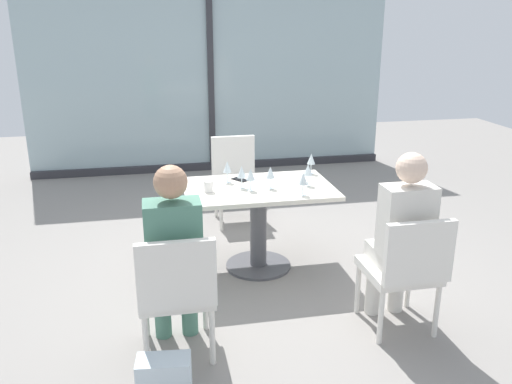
{
  "coord_description": "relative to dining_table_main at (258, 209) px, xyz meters",
  "views": [
    {
      "loc": [
        -0.86,
        -4.12,
        2.07
      ],
      "look_at": [
        0.0,
        0.1,
        0.65
      ],
      "focal_mm": 37.48,
      "sensor_mm": 36.0,
      "label": 1
    }
  ],
  "objects": [
    {
      "name": "chair_front_right",
      "position": [
        0.75,
        -1.18,
        -0.03
      ],
      "size": [
        0.46,
        0.5,
        0.87
      ],
      "color": "silver",
      "rests_on": "ground_plane"
    },
    {
      "name": "wine_glass_5",
      "position": [
        0.09,
        -0.07,
        0.33
      ],
      "size": [
        0.07,
        0.07,
        0.18
      ],
      "color": "silver",
      "rests_on": "dining_table_main"
    },
    {
      "name": "wine_glass_3",
      "position": [
        0.41,
        -0.06,
        0.33
      ],
      "size": [
        0.07,
        0.07,
        0.18
      ],
      "color": "silver",
      "rests_on": "dining_table_main"
    },
    {
      "name": "window_wall_backdrop",
      "position": [
        0.0,
        3.2,
        0.68
      ],
      "size": [
        4.89,
        0.1,
        2.7
      ],
      "color": "#9FB7BC",
      "rests_on": "ground_plane"
    },
    {
      "name": "wine_glass_2",
      "position": [
        -0.08,
        -0.09,
        0.33
      ],
      "size": [
        0.07,
        0.07,
        0.18
      ],
      "color": "silver",
      "rests_on": "dining_table_main"
    },
    {
      "name": "ground_plane",
      "position": [
        0.0,
        0.0,
        -0.53
      ],
      "size": [
        12.0,
        12.0,
        0.0
      ],
      "primitive_type": "plane",
      "color": "gray"
    },
    {
      "name": "wine_glass_6",
      "position": [
        -0.23,
        0.17,
        0.33
      ],
      "size": [
        0.07,
        0.07,
        0.18
      ],
      "color": "silver",
      "rests_on": "dining_table_main"
    },
    {
      "name": "chair_front_left",
      "position": [
        -0.75,
        -1.18,
        -0.03
      ],
      "size": [
        0.46,
        0.5,
        0.87
      ],
      "color": "silver",
      "rests_on": "ground_plane"
    },
    {
      "name": "cell_phone_on_table",
      "position": [
        -0.12,
        0.21,
        0.2
      ],
      "size": [
        0.14,
        0.16,
        0.01
      ],
      "primitive_type": "cube",
      "rotation": [
        0.0,
        0.0,
        0.64
      ],
      "color": "black",
      "rests_on": "dining_table_main"
    },
    {
      "name": "dining_table_main",
      "position": [
        0.0,
        0.0,
        0.0
      ],
      "size": [
        1.23,
        0.8,
        0.73
      ],
      "color": "silver",
      "rests_on": "ground_plane"
    },
    {
      "name": "wine_glass_0",
      "position": [
        -0.14,
        -0.01,
        0.33
      ],
      "size": [
        0.07,
        0.07,
        0.18
      ],
      "color": "silver",
      "rests_on": "dining_table_main"
    },
    {
      "name": "wine_glass_1",
      "position": [
        0.54,
        0.28,
        0.33
      ],
      "size": [
        0.07,
        0.07,
        0.18
      ],
      "color": "silver",
      "rests_on": "dining_table_main"
    },
    {
      "name": "person_front_right",
      "position": [
        0.75,
        -1.07,
        0.17
      ],
      "size": [
        0.34,
        0.39,
        1.26
      ],
      "color": "silver",
      "rests_on": "ground_plane"
    },
    {
      "name": "wine_glass_4",
      "position": [
        0.3,
        -0.28,
        0.33
      ],
      "size": [
        0.07,
        0.07,
        0.18
      ],
      "color": "silver",
      "rests_on": "dining_table_main"
    },
    {
      "name": "coffee_cup",
      "position": [
        -0.42,
        -0.06,
        0.24
      ],
      "size": [
        0.08,
        0.08,
        0.09
      ],
      "primitive_type": "cylinder",
      "color": "white",
      "rests_on": "dining_table_main"
    },
    {
      "name": "chair_near_window",
      "position": [
        0.0,
        1.18,
        -0.03
      ],
      "size": [
        0.46,
        0.51,
        0.87
      ],
      "color": "silver",
      "rests_on": "ground_plane"
    },
    {
      "name": "handbag_0",
      "position": [
        -0.86,
        -1.57,
        -0.39
      ],
      "size": [
        0.32,
        0.19,
        0.28
      ],
      "primitive_type": "cube",
      "rotation": [
        0.0,
        0.0,
        -0.11
      ],
      "color": "silver",
      "rests_on": "ground_plane"
    },
    {
      "name": "person_front_left",
      "position": [
        -0.75,
        -1.07,
        0.17
      ],
      "size": [
        0.34,
        0.39,
        1.26
      ],
      "color": "#4C7F6B",
      "rests_on": "ground_plane"
    }
  ]
}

